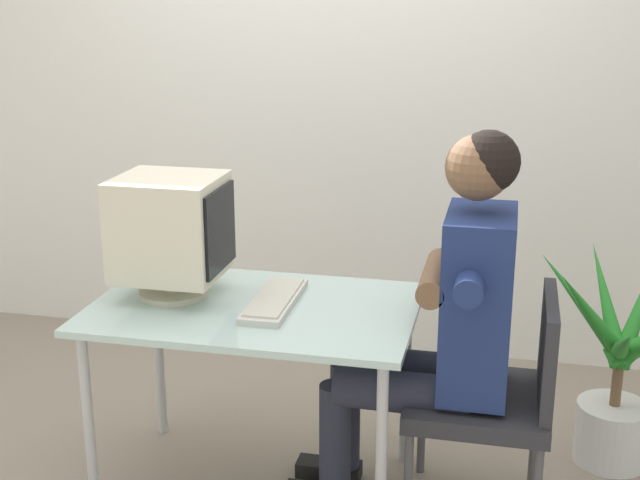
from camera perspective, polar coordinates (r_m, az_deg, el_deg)
wall_back at (r=4.11m, az=5.36°, el=12.72°), size 8.00×0.10×3.00m
desk at (r=3.02m, az=-4.33°, el=-5.48°), size 1.11×0.72×0.71m
crt_monitor at (r=3.05m, az=-9.76°, el=0.75°), size 0.37×0.33×0.43m
keyboard at (r=2.99m, az=-3.02°, el=-3.98°), size 0.15×0.43×0.03m
office_chair at (r=3.00m, az=11.60°, el=-9.68°), size 0.47×0.47×0.81m
person_seated at (r=2.91m, az=8.14°, el=-4.83°), size 0.74×0.57×1.34m
potted_plant at (r=3.47m, az=19.06°, el=-8.19°), size 0.77×0.76×0.84m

